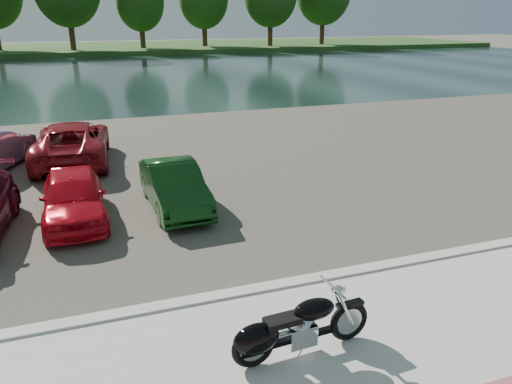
% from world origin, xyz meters
% --- Properties ---
extents(ground, '(200.00, 200.00, 0.00)m').
position_xyz_m(ground, '(0.00, 0.00, 0.00)').
color(ground, '#595447').
rests_on(ground, ground).
extents(kerb, '(60.00, 0.30, 0.14)m').
position_xyz_m(kerb, '(0.00, 2.00, 0.07)').
color(kerb, beige).
rests_on(kerb, ground).
extents(parking_lot, '(60.00, 18.00, 0.04)m').
position_xyz_m(parking_lot, '(0.00, 11.00, 0.02)').
color(parking_lot, '#423E35').
rests_on(parking_lot, ground).
extents(river, '(120.00, 40.00, 0.00)m').
position_xyz_m(river, '(0.00, 40.00, 0.00)').
color(river, '#172927').
rests_on(river, ground).
extents(far_bank, '(120.00, 24.00, 0.60)m').
position_xyz_m(far_bank, '(0.00, 72.00, 0.30)').
color(far_bank, '#224D1B').
rests_on(far_bank, ground).
extents(motorcycle, '(2.33, 0.75, 1.05)m').
position_xyz_m(motorcycle, '(-0.43, 0.00, 0.56)').
color(motorcycle, black).
rests_on(motorcycle, promenade).
extents(car_4, '(1.58, 3.80, 1.29)m').
position_xyz_m(car_4, '(-3.46, 6.85, 0.68)').
color(car_4, red).
rests_on(car_4, parking_lot).
extents(car_5, '(1.44, 3.83, 1.25)m').
position_xyz_m(car_5, '(-0.89, 6.87, 0.66)').
color(car_5, '#0F3811').
rests_on(car_5, parking_lot).
extents(car_10, '(2.81, 5.43, 1.46)m').
position_xyz_m(car_10, '(-3.45, 12.50, 0.77)').
color(car_10, maroon).
rests_on(car_10, parking_lot).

